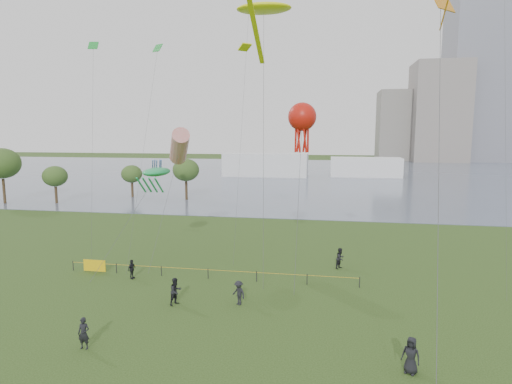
# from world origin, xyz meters

# --- Properties ---
(lake) EXTENTS (400.00, 120.00, 0.08)m
(lake) POSITION_xyz_m (0.00, 100.00, 0.02)
(lake) COLOR slate
(lake) RESTS_ON ground_plane
(tower) EXTENTS (24.00, 24.00, 120.00)m
(tower) POSITION_xyz_m (62.00, 168.00, 60.00)
(tower) COLOR slate
(tower) RESTS_ON ground_plane
(building_mid) EXTENTS (20.00, 20.00, 38.00)m
(building_mid) POSITION_xyz_m (46.00, 162.00, 19.00)
(building_mid) COLOR slate
(building_mid) RESTS_ON ground_plane
(building_low) EXTENTS (16.00, 18.00, 28.00)m
(building_low) POSITION_xyz_m (32.00, 168.00, 14.00)
(building_low) COLOR slate
(building_low) RESTS_ON ground_plane
(pavilion_left) EXTENTS (22.00, 8.00, 6.00)m
(pavilion_left) POSITION_xyz_m (-12.00, 95.00, 3.00)
(pavilion_left) COLOR silver
(pavilion_left) RESTS_ON ground_plane
(pavilion_right) EXTENTS (18.00, 7.00, 5.00)m
(pavilion_right) POSITION_xyz_m (14.00, 98.00, 2.50)
(pavilion_right) COLOR white
(pavilion_right) RESTS_ON ground_plane
(trees) EXTENTS (33.47, 14.89, 9.14)m
(trees) POSITION_xyz_m (-37.92, 48.28, 5.67)
(trees) COLOR #382919
(trees) RESTS_ON ground_plane
(fence) EXTENTS (24.07, 0.07, 1.05)m
(fence) POSITION_xyz_m (-11.00, 15.40, 0.55)
(fence) COLOR black
(fence) RESTS_ON ground_plane
(spectator_a) EXTENTS (1.09, 1.16, 1.90)m
(spectator_a) POSITION_xyz_m (-5.61, 9.97, 0.95)
(spectator_a) COLOR black
(spectator_a) RESTS_ON ground_plane
(spectator_b) EXTENTS (1.27, 1.14, 1.70)m
(spectator_b) POSITION_xyz_m (-1.33, 10.69, 0.85)
(spectator_b) COLOR black
(spectator_b) RESTS_ON ground_plane
(spectator_c) EXTENTS (0.55, 0.98, 1.58)m
(spectator_c) POSITION_xyz_m (-10.99, 14.36, 0.79)
(spectator_c) COLOR black
(spectator_c) RESTS_ON ground_plane
(spectator_d) EXTENTS (1.08, 0.96, 1.86)m
(spectator_d) POSITION_xyz_m (8.82, 3.88, 0.93)
(spectator_d) COLOR black
(spectator_d) RESTS_ON ground_plane
(spectator_f) EXTENTS (0.67, 0.46, 1.78)m
(spectator_f) POSITION_xyz_m (-8.46, 3.34, 0.89)
(spectator_f) COLOR black
(spectator_f) RESTS_ON ground_plane
(spectator_g) EXTENTS (1.07, 1.12, 1.82)m
(spectator_g) POSITION_xyz_m (5.76, 19.87, 0.91)
(spectator_g) COLOR black
(spectator_g) RESTS_ON ground_plane
(kite_stingray) EXTENTS (4.54, 9.89, 22.11)m
(kite_stingray) POSITION_xyz_m (-0.94, 19.05, 21.65)
(kite_stingray) COLOR #3F3F42
(kite_windsock) EXTENTS (4.17, 8.90, 12.27)m
(kite_windsock) POSITION_xyz_m (-9.53, 22.20, 10.41)
(kite_windsock) COLOR #3F3F42
(kite_creature) EXTENTS (4.28, 8.40, 8.63)m
(kite_creature) POSITION_xyz_m (-10.69, 19.33, 8.21)
(kite_creature) COLOR #3F3F42
(kite_octopus) EXTENTS (2.31, 6.70, 14.20)m
(kite_octopus) POSITION_xyz_m (2.34, 18.63, 12.98)
(kite_octopus) COLOR #3F3F42
(kite_delta) EXTENTS (3.28, 14.81, 19.60)m
(kite_delta) POSITION_xyz_m (10.19, 7.86, 17.96)
(kite_delta) COLOR #3F3F42
(small_kites) EXTENTS (41.15, 15.67, 7.63)m
(small_kites) POSITION_xyz_m (-3.76, 18.85, 22.02)
(small_kites) COLOR #198C2D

